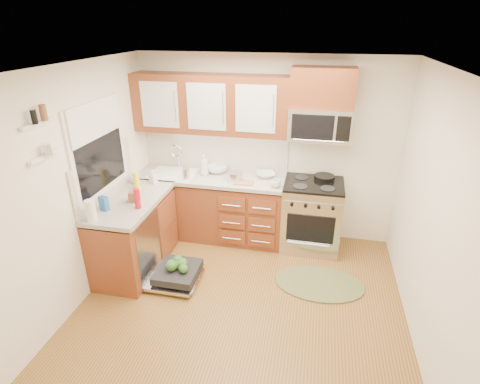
% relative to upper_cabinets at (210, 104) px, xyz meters
% --- Properties ---
extents(floor, '(3.50, 3.50, 0.00)m').
position_rel_upper_cabinets_xyz_m(floor, '(0.73, -1.57, -1.88)').
color(floor, brown).
rests_on(floor, ground).
extents(ceiling, '(3.50, 3.50, 0.00)m').
position_rel_upper_cabinets_xyz_m(ceiling, '(0.73, -1.57, 0.62)').
color(ceiling, white).
rests_on(ceiling, ground).
extents(wall_back, '(3.50, 0.04, 2.50)m').
position_rel_upper_cabinets_xyz_m(wall_back, '(0.73, 0.18, -0.62)').
color(wall_back, silver).
rests_on(wall_back, ground).
extents(wall_front, '(3.50, 0.04, 2.50)m').
position_rel_upper_cabinets_xyz_m(wall_front, '(0.73, -3.33, -0.62)').
color(wall_front, silver).
rests_on(wall_front, ground).
extents(wall_left, '(0.04, 3.50, 2.50)m').
position_rel_upper_cabinets_xyz_m(wall_left, '(-1.02, -1.57, -0.62)').
color(wall_left, silver).
rests_on(wall_left, ground).
extents(wall_right, '(0.04, 3.50, 2.50)m').
position_rel_upper_cabinets_xyz_m(wall_right, '(2.48, -1.57, -0.62)').
color(wall_right, silver).
rests_on(wall_right, ground).
extents(base_cabinet_back, '(2.05, 0.60, 0.85)m').
position_rel_upper_cabinets_xyz_m(base_cabinet_back, '(0.00, -0.12, -1.45)').
color(base_cabinet_back, '#652E16').
rests_on(base_cabinet_back, ground).
extents(base_cabinet_left, '(0.60, 1.25, 0.85)m').
position_rel_upper_cabinets_xyz_m(base_cabinet_left, '(-0.72, -1.05, -1.45)').
color(base_cabinet_left, '#652E16').
rests_on(base_cabinet_left, ground).
extents(countertop_back, '(2.07, 0.64, 0.05)m').
position_rel_upper_cabinets_xyz_m(countertop_back, '(0.00, -0.14, -0.97)').
color(countertop_back, '#A3A095').
rests_on(countertop_back, base_cabinet_back).
extents(countertop_left, '(0.64, 1.27, 0.05)m').
position_rel_upper_cabinets_xyz_m(countertop_left, '(-0.71, -1.05, -0.97)').
color(countertop_left, '#A3A095').
rests_on(countertop_left, base_cabinet_left).
extents(backsplash_back, '(2.05, 0.02, 0.57)m').
position_rel_upper_cabinets_xyz_m(backsplash_back, '(0.00, 0.16, -0.67)').
color(backsplash_back, beige).
rests_on(backsplash_back, ground).
extents(backsplash_left, '(0.02, 1.25, 0.57)m').
position_rel_upper_cabinets_xyz_m(backsplash_left, '(-1.01, -1.05, -0.67)').
color(backsplash_left, beige).
rests_on(backsplash_left, ground).
extents(upper_cabinets, '(2.05, 0.35, 0.75)m').
position_rel_upper_cabinets_xyz_m(upper_cabinets, '(0.00, 0.00, 0.00)').
color(upper_cabinets, '#652E16').
rests_on(upper_cabinets, ground).
extents(cabinet_over_mw, '(0.76, 0.35, 0.47)m').
position_rel_upper_cabinets_xyz_m(cabinet_over_mw, '(1.41, 0.00, 0.26)').
color(cabinet_over_mw, '#652E16').
rests_on(cabinet_over_mw, ground).
extents(range, '(0.76, 0.64, 0.95)m').
position_rel_upper_cabinets_xyz_m(range, '(1.41, -0.15, -1.40)').
color(range, silver).
rests_on(range, ground).
extents(microwave, '(0.76, 0.38, 0.40)m').
position_rel_upper_cabinets_xyz_m(microwave, '(1.41, -0.02, -0.18)').
color(microwave, silver).
rests_on(microwave, ground).
extents(sink, '(0.62, 0.50, 0.26)m').
position_rel_upper_cabinets_xyz_m(sink, '(-0.52, -0.16, -1.07)').
color(sink, white).
rests_on(sink, ground).
extents(dishwasher, '(0.70, 0.60, 0.20)m').
position_rel_upper_cabinets_xyz_m(dishwasher, '(-0.13, -1.27, -1.77)').
color(dishwasher, silver).
rests_on(dishwasher, ground).
extents(window, '(0.03, 1.05, 1.05)m').
position_rel_upper_cabinets_xyz_m(window, '(-1.01, -1.07, -0.32)').
color(window, white).
rests_on(window, ground).
extents(window_blind, '(0.02, 0.96, 0.40)m').
position_rel_upper_cabinets_xyz_m(window_blind, '(-0.98, -1.07, 0.00)').
color(window_blind, white).
rests_on(window_blind, ground).
extents(shelf_upper, '(0.04, 0.40, 0.03)m').
position_rel_upper_cabinets_xyz_m(shelf_upper, '(-0.99, -1.92, 0.17)').
color(shelf_upper, white).
rests_on(shelf_upper, ground).
extents(shelf_lower, '(0.04, 0.40, 0.03)m').
position_rel_upper_cabinets_xyz_m(shelf_lower, '(-0.99, -1.92, -0.12)').
color(shelf_lower, white).
rests_on(shelf_lower, ground).
extents(rug, '(1.21, 0.99, 0.02)m').
position_rel_upper_cabinets_xyz_m(rug, '(1.56, -0.98, -1.86)').
color(rug, olive).
rests_on(rug, ground).
extents(skillet, '(0.30, 0.30, 0.05)m').
position_rel_upper_cabinets_xyz_m(skillet, '(1.53, 0.02, -0.90)').
color(skillet, black).
rests_on(skillet, range).
extents(stock_pot, '(0.21, 0.21, 0.12)m').
position_rel_upper_cabinets_xyz_m(stock_pot, '(0.37, -0.22, -0.89)').
color(stock_pot, silver).
rests_on(stock_pot, countertop_back).
extents(cutting_board, '(0.25, 0.17, 0.02)m').
position_rel_upper_cabinets_xyz_m(cutting_board, '(0.50, -0.29, -0.94)').
color(cutting_board, '#B17B51').
rests_on(cutting_board, countertop_back).
extents(canister, '(0.11, 0.11, 0.16)m').
position_rel_upper_cabinets_xyz_m(canister, '(-0.27, -0.32, -0.87)').
color(canister, silver).
rests_on(canister, countertop_back).
extents(paper_towel_roll, '(0.11, 0.11, 0.23)m').
position_rel_upper_cabinets_xyz_m(paper_towel_roll, '(-0.88, -1.59, -0.83)').
color(paper_towel_roll, white).
rests_on(paper_towel_roll, countertop_left).
extents(mustard_bottle, '(0.09, 0.09, 0.23)m').
position_rel_upper_cabinets_xyz_m(mustard_bottle, '(-0.77, -0.75, -0.84)').
color(mustard_bottle, yellow).
rests_on(mustard_bottle, countertop_left).
extents(red_bottle, '(0.07, 0.07, 0.24)m').
position_rel_upper_cabinets_xyz_m(red_bottle, '(-0.52, -1.23, -0.83)').
color(red_bottle, red).
rests_on(red_bottle, countertop_left).
extents(wooden_box, '(0.14, 0.12, 0.12)m').
position_rel_upper_cabinets_xyz_m(wooden_box, '(-0.64, -1.08, -0.89)').
color(wooden_box, brown).
rests_on(wooden_box, countertop_left).
extents(blue_carton, '(0.12, 0.09, 0.16)m').
position_rel_upper_cabinets_xyz_m(blue_carton, '(-0.88, -1.35, -0.87)').
color(blue_carton, '#2462AA').
rests_on(blue_carton, countertop_left).
extents(bowl_a, '(0.31, 0.31, 0.06)m').
position_rel_upper_cabinets_xyz_m(bowl_a, '(0.75, -0.01, -0.92)').
color(bowl_a, '#999999').
rests_on(bowl_a, countertop_back).
extents(bowl_b, '(0.32, 0.32, 0.09)m').
position_rel_upper_cabinets_xyz_m(bowl_b, '(0.06, 0.03, -0.90)').
color(bowl_b, '#999999').
rests_on(bowl_b, countertop_back).
extents(cup, '(0.14, 0.14, 0.10)m').
position_rel_upper_cabinets_xyz_m(cup, '(0.93, -0.32, -0.90)').
color(cup, '#999999').
rests_on(cup, countertop_back).
extents(soap_bottle_a, '(0.11, 0.11, 0.29)m').
position_rel_upper_cabinets_xyz_m(soap_bottle_a, '(-0.08, -0.11, -0.81)').
color(soap_bottle_a, '#999999').
rests_on(soap_bottle_a, countertop_back).
extents(soap_bottle_b, '(0.11, 0.11, 0.19)m').
position_rel_upper_cabinets_xyz_m(soap_bottle_b, '(-0.65, -0.52, -0.86)').
color(soap_bottle_b, '#999999').
rests_on(soap_bottle_b, countertop_left).
extents(soap_bottle_c, '(0.13, 0.13, 0.16)m').
position_rel_upper_cabinets_xyz_m(soap_bottle_c, '(-0.90, -0.57, -0.87)').
color(soap_bottle_c, '#999999').
rests_on(soap_bottle_c, countertop_left).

